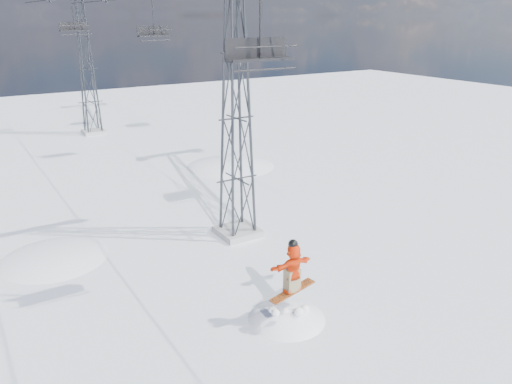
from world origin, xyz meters
TOP-DOWN VIEW (x-y plane):
  - ground at (0.00, 0.00)m, footprint 120.00×120.00m
  - snow_terrain at (-4.77, 21.24)m, footprint 39.00×37.00m
  - lift_tower_near at (0.80, 8.00)m, footprint 5.20×1.80m
  - lift_tower_far at (0.80, 33.00)m, footprint 5.20×1.80m
  - snowboarder_jump at (-1.25, 1.16)m, footprint 4.40×4.40m
  - lift_chair_near at (-1.40, 2.68)m, footprint 2.20×0.63m
  - lift_chair_mid at (3.00, 22.85)m, footprint 2.23×0.64m
  - lift_chair_far at (-1.40, 26.13)m, footprint 1.94×0.56m

SIDE VIEW (x-z plane):
  - snow_terrain at x=-4.77m, z-range -20.59..1.41m
  - snowboarder_jump at x=-1.25m, z-range -5.12..1.87m
  - ground at x=0.00m, z-range 0.00..0.00m
  - lift_tower_near at x=0.80m, z-range -0.24..11.18m
  - lift_tower_far at x=0.80m, z-range -0.24..11.18m
  - lift_chair_mid at x=3.00m, z-range 7.25..10.02m
  - lift_chair_near at x=-1.40m, z-range 7.30..10.03m
  - lift_chair_far at x=-1.40m, z-range 7.73..10.13m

